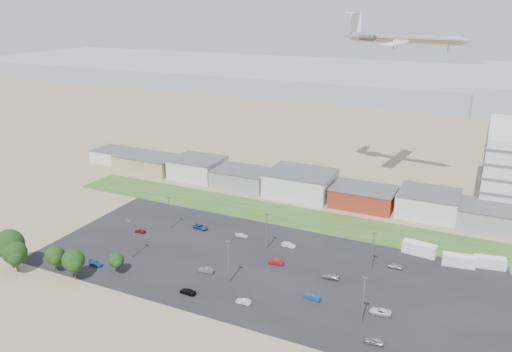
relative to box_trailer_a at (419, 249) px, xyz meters
The scene contains 34 objects.
ground 57.19m from the box_trailer_a, 131.14° to the right, with size 700.00×700.00×0.00m, color #8B7958.
parking_lot 39.97m from the box_trailer_a, 144.75° to the right, with size 120.00×50.00×0.01m, color black.
grass_strip 38.69m from the box_trailer_a, 166.61° to the left, with size 160.00×16.00×0.02m, color #2B521E.
hills_backdrop 271.98m from the box_trailer_a, 89.50° to the left, with size 700.00×200.00×9.00m, color gray, non-canonical shape.
building_row 61.39m from the box_trailer_a, 152.89° to the left, with size 170.00×20.00×8.00m, color silver, non-canonical shape.
box_trailer_a is the anchor object (origin of this frame).
box_trailer_b 10.05m from the box_trailer_a, 11.83° to the right, with size 7.92×2.48×2.97m, color silver, non-canonical shape.
box_trailer_c 16.83m from the box_trailer_a, ahead, with size 7.55×2.36×2.83m, color silver, non-canonical shape.
tree_far_left 103.83m from the box_trailer_a, 150.80° to the right, with size 7.73×7.73×11.60m, color black, non-canonical shape.
tree_left 101.85m from the box_trailer_a, 149.56° to the right, with size 6.21×6.21×9.31m, color black, non-canonical shape.
tree_mid 92.48m from the box_trailer_a, 149.49° to the right, with size 4.98×4.98×7.47m, color black, non-canonical shape.
tree_right 87.09m from the box_trailer_a, 146.64° to the right, with size 5.75×5.75×8.62m, color black, non-canonical shape.
tree_near 77.48m from the box_trailer_a, 147.74° to the right, with size 4.04×4.04×6.06m, color black, non-canonical shape.
lightpole_front_l 75.18m from the box_trailer_a, 153.47° to the right, with size 1.21×0.50×10.30m, color slate, non-canonical shape.
lightpole_front_m 51.35m from the box_trailer_a, 138.95° to the right, with size 1.26×0.53×10.74m, color slate, non-canonical shape.
lightpole_front_r 36.87m from the box_trailer_a, 99.93° to the right, with size 1.27×0.53×10.77m, color slate, non-canonical shape.
lightpole_back_l 70.09m from the box_trailer_a, 168.26° to the right, with size 1.13×0.47×9.63m, color slate, non-canonical shape.
lightpole_back_m 40.31m from the box_trailer_a, 159.17° to the right, with size 1.21×0.50×10.25m, color slate, non-canonical shape.
lightpole_back_r 16.62m from the box_trailer_a, 126.08° to the right, with size 1.18×0.49×9.99m, color slate, non-canonical shape.
airliner 72.36m from the box_trailer_a, 108.68° to the left, with size 43.64×29.76×12.89m, color silver, non-canonical shape.
parked_car_0 31.45m from the box_trailer_a, 96.38° to the right, with size 2.08×4.51×1.25m, color silver.
parked_car_1 36.93m from the box_trailer_a, 119.91° to the right, with size 1.38×3.95×1.30m, color navy.
parked_car_2 41.73m from the box_trailer_a, 93.45° to the right, with size 1.53×3.79×1.29m, color #A5A5AA.
parked_car_3 61.39m from the box_trailer_a, 136.81° to the right, with size 1.64×4.04×1.17m, color black.
parked_car_4 55.91m from the box_trailer_a, 145.15° to the right, with size 1.36×3.90×1.29m, color #595B5E.
parked_car_5 77.43m from the box_trailer_a, 164.56° to the right, with size 1.31×3.25×1.11m, color maroon.
parked_car_6 48.01m from the box_trailer_a, 167.01° to the right, with size 1.52×3.74×1.09m, color silver.
parked_car_7 38.20m from the box_trailer_a, 146.72° to the right, with size 1.38×3.95×1.30m, color maroon.
parked_car_8 11.01m from the box_trailer_a, 112.45° to the right, with size 1.47×3.65×1.24m, color #A5A5AA.
parked_car_9 61.20m from the box_trailer_a, 169.61° to the right, with size 2.13×4.62×1.28m, color navy.
parked_car_10 83.50m from the box_trailer_a, 150.68° to the right, with size 1.61×3.96×1.15m, color navy.
parked_car_11 34.33m from the box_trailer_a, 161.67° to the right, with size 1.34×3.84×1.26m, color silver.
parked_car_12 27.99m from the box_trailer_a, 128.50° to the right, with size 1.71×4.20×1.22m, color #A5A5AA.
parked_car_13 51.07m from the box_trailer_a, 128.13° to the right, with size 1.20×3.44×1.13m, color silver.
Camera 1 is at (48.89, -81.33, 62.20)m, focal length 35.00 mm.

